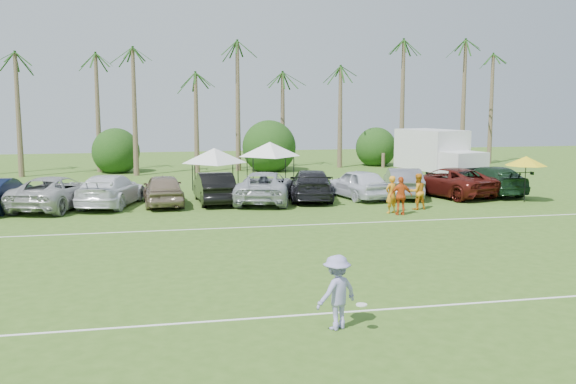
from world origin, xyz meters
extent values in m
plane|color=#3A5E1C|center=(0.00, 0.00, 0.00)|extent=(120.00, 120.00, 0.00)
cube|color=white|center=(0.00, 2.00, 0.01)|extent=(80.00, 0.10, 0.01)
cube|color=white|center=(0.00, 14.00, 0.01)|extent=(80.00, 0.10, 0.01)
cone|color=brown|center=(-12.00, 38.00, 5.00)|extent=(0.44, 0.44, 10.00)
cone|color=brown|center=(-8.00, 38.00, 5.50)|extent=(0.44, 0.44, 11.00)
cone|color=brown|center=(-4.00, 38.00, 4.00)|extent=(0.44, 0.44, 8.00)
cone|color=brown|center=(0.00, 38.00, 4.50)|extent=(0.44, 0.44, 9.00)
cone|color=brown|center=(4.00, 38.00, 5.00)|extent=(0.44, 0.44, 10.00)
cone|color=brown|center=(8.00, 38.00, 5.50)|extent=(0.44, 0.44, 11.00)
cone|color=brown|center=(13.00, 38.00, 4.00)|extent=(0.44, 0.44, 8.00)
cone|color=brown|center=(18.00, 38.00, 4.50)|extent=(0.44, 0.44, 9.00)
cone|color=brown|center=(23.00, 38.00, 5.00)|extent=(0.44, 0.44, 10.00)
cone|color=brown|center=(27.00, 38.00, 5.50)|extent=(0.44, 0.44, 11.00)
cylinder|color=brown|center=(-6.00, 39.00, 0.70)|extent=(0.30, 0.30, 1.40)
sphere|color=#153910|center=(-6.00, 39.00, 1.80)|extent=(4.00, 4.00, 4.00)
cylinder|color=brown|center=(6.00, 39.00, 0.70)|extent=(0.30, 0.30, 1.40)
sphere|color=#153910|center=(6.00, 39.00, 1.80)|extent=(4.00, 4.00, 4.00)
cylinder|color=brown|center=(16.00, 39.00, 0.70)|extent=(0.30, 0.30, 1.40)
sphere|color=#153910|center=(16.00, 39.00, 1.80)|extent=(4.00, 4.00, 4.00)
imported|color=orange|center=(8.37, 16.23, 0.93)|extent=(0.80, 0.68, 1.86)
imported|color=orange|center=(10.09, 17.01, 0.93)|extent=(0.98, 0.81, 1.86)
imported|color=#CE4D16|center=(8.64, 15.61, 0.94)|extent=(1.14, 0.56, 1.88)
cube|color=silver|center=(15.79, 28.04, 2.24)|extent=(3.76, 5.50, 2.73)
cube|color=silver|center=(16.54, 24.62, 1.15)|extent=(2.88, 2.47, 2.30)
cube|color=black|center=(16.72, 23.82, 0.82)|extent=(2.53, 0.86, 1.09)
cube|color=#E5590C|center=(17.13, 28.33, 1.75)|extent=(0.40, 1.71, 0.98)
cylinder|color=black|center=(15.43, 24.60, 0.49)|extent=(0.53, 1.03, 0.98)
cylinder|color=black|center=(17.56, 25.07, 0.49)|extent=(0.53, 1.03, 0.98)
cylinder|color=black|center=(14.44, 29.08, 0.49)|extent=(0.53, 1.03, 0.98)
cylinder|color=black|center=(16.57, 29.55, 0.49)|extent=(0.53, 1.03, 0.98)
cylinder|color=black|center=(-0.77, 24.08, 0.91)|extent=(0.06, 0.06, 1.82)
cylinder|color=black|center=(1.77, 24.08, 0.91)|extent=(0.06, 0.06, 1.82)
cylinder|color=black|center=(-0.77, 26.62, 0.91)|extent=(0.06, 0.06, 1.82)
cylinder|color=black|center=(1.77, 26.62, 0.91)|extent=(0.06, 0.06, 1.82)
pyramid|color=silver|center=(0.50, 25.35, 2.73)|extent=(3.94, 3.94, 0.91)
cylinder|color=black|center=(3.14, 27.11, 0.96)|extent=(0.06, 0.06, 1.92)
cylinder|color=black|center=(5.82, 27.11, 0.96)|extent=(0.06, 0.06, 1.92)
cylinder|color=black|center=(3.14, 29.79, 0.96)|extent=(0.06, 0.06, 1.92)
cylinder|color=black|center=(5.82, 29.79, 0.96)|extent=(0.06, 0.06, 1.92)
pyramid|color=white|center=(4.48, 28.45, 2.88)|extent=(4.15, 4.15, 0.96)
cylinder|color=black|center=(16.90, 18.12, 1.14)|extent=(0.05, 0.05, 2.28)
cone|color=yellow|center=(16.90, 18.12, 2.28)|extent=(2.28, 2.28, 0.52)
imported|color=#9591CD|center=(1.11, 0.87, 0.91)|extent=(1.35, 1.13, 1.82)
cylinder|color=white|center=(1.61, 0.50, 0.68)|extent=(0.27, 0.27, 0.03)
imported|color=#AFAFAF|center=(-8.13, 21.06, 0.85)|extent=(4.59, 6.69, 1.70)
imported|color=white|center=(-5.39, 21.38, 0.85)|extent=(3.85, 6.27, 1.70)
imported|color=#88745E|center=(-2.65, 21.07, 0.85)|extent=(2.23, 5.07, 1.70)
imported|color=black|center=(0.09, 21.39, 0.85)|extent=(2.03, 5.23, 1.70)
imported|color=#ABAEB7|center=(2.83, 21.00, 0.85)|extent=(4.37, 6.65, 1.70)
imported|color=black|center=(5.57, 21.42, 0.85)|extent=(3.50, 6.21, 1.70)
imported|color=white|center=(8.31, 21.33, 0.85)|extent=(2.95, 5.28, 1.70)
imported|color=slate|center=(11.05, 21.35, 0.85)|extent=(3.03, 5.44, 1.70)
imported|color=#521510|center=(13.79, 21.11, 0.85)|extent=(4.51, 6.67, 1.70)
imported|color=black|center=(16.53, 21.32, 0.85)|extent=(2.59, 5.93, 1.70)
camera|label=1|loc=(-3.11, -13.47, 5.39)|focal=40.00mm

